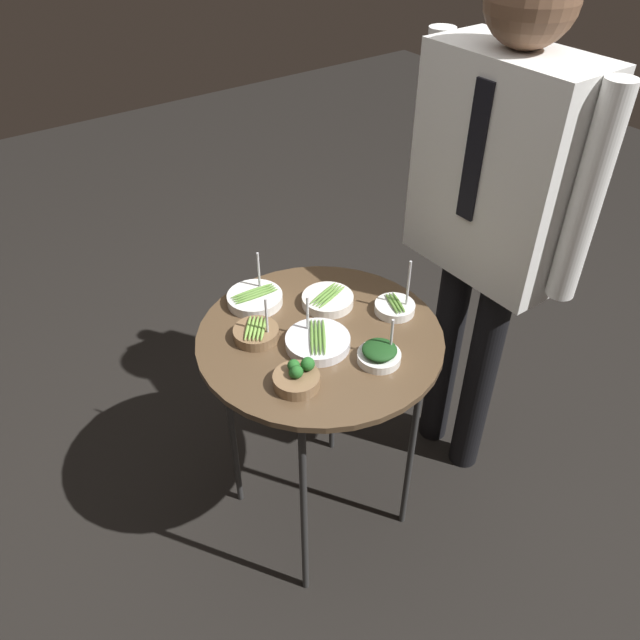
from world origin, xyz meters
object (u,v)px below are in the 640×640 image
object	(u,v)px
serving_cart	(320,352)
bowl_asparagus_mid_left	(256,333)
bowl_asparagus_back_right	(328,300)
bowl_broccoli_center	(297,378)
bowl_asparagus_near_rim	(255,298)
waiter_figure	(495,195)
bowl_asparagus_back_left	(395,307)
bowl_asparagus_front_right	(318,341)
bowl_spinach_front_center	(379,354)

from	to	relation	value
serving_cart	bowl_asparagus_mid_left	world-z (taller)	bowl_asparagus_mid_left
serving_cart	bowl_asparagus_back_right	size ratio (longest dim) A/B	5.34
bowl_broccoli_center	bowl_asparagus_near_rim	bearing A→B (deg)	165.29
bowl_asparagus_mid_left	waiter_figure	distance (m)	0.76
bowl_asparagus_back_left	bowl_asparagus_front_right	xyz separation A→B (m)	(-0.01, -0.26, -0.00)
bowl_asparagus_front_right	bowl_spinach_front_center	bearing A→B (deg)	34.09
serving_cart	bowl_asparagus_back_left	xyz separation A→B (m)	(0.04, 0.23, 0.08)
bowl_asparagus_back_left	bowl_asparagus_front_right	size ratio (longest dim) A/B	0.98
bowl_spinach_front_center	waiter_figure	xyz separation A→B (m)	(-0.12, 0.50, 0.24)
bowl_broccoli_center	waiter_figure	size ratio (longest dim) A/B	0.07
bowl_asparagus_back_right	waiter_figure	distance (m)	0.54
bowl_asparagus_front_right	bowl_broccoli_center	size ratio (longest dim) A/B	1.48
bowl_asparagus_mid_left	waiter_figure	xyz separation A→B (m)	(0.14, 0.70, 0.24)
bowl_asparagus_near_rim	waiter_figure	world-z (taller)	waiter_figure
bowl_asparagus_mid_left	waiter_figure	bearing A→B (deg)	78.77
bowl_asparagus_near_rim	bowl_asparagus_back_left	bearing A→B (deg)	48.06
bowl_asparagus_mid_left	bowl_asparagus_back_right	xyz separation A→B (m)	(-0.01, 0.24, -0.00)
serving_cart	bowl_asparagus_back_right	distance (m)	0.16
bowl_asparagus_mid_left	bowl_asparagus_near_rim	bearing A→B (deg)	149.95
bowl_spinach_front_center	bowl_asparagus_back_right	distance (m)	0.27
bowl_spinach_front_center	bowl_broccoli_center	size ratio (longest dim) A/B	1.07
bowl_broccoli_center	bowl_asparagus_mid_left	bearing A→B (deg)	176.70
bowl_asparagus_back_left	bowl_asparagus_near_rim	xyz separation A→B (m)	(-0.26, -0.29, 0.00)
bowl_asparagus_back_left	bowl_asparagus_back_right	xyz separation A→B (m)	(-0.14, -0.13, -0.00)
serving_cart	bowl_asparagus_back_left	size ratio (longest dim) A/B	4.67
bowl_asparagus_near_rim	bowl_broccoli_center	size ratio (longest dim) A/B	1.37
bowl_asparagus_mid_left	bowl_broccoli_center	bearing A→B (deg)	-3.30
bowl_asparagus_back_left	bowl_spinach_front_center	size ratio (longest dim) A/B	1.36
waiter_figure	bowl_asparagus_near_rim	bearing A→B (deg)	-113.71
serving_cart	bowl_asparagus_mid_left	size ratio (longest dim) A/B	5.74
bowl_spinach_front_center	bowl_asparagus_back_left	bearing A→B (deg)	127.72
bowl_spinach_front_center	bowl_asparagus_mid_left	distance (m)	0.33
bowl_asparagus_front_right	bowl_asparagus_near_rim	bearing A→B (deg)	-172.48
bowl_asparagus_near_rim	waiter_figure	distance (m)	0.72
bowl_asparagus_back_left	waiter_figure	xyz separation A→B (m)	(0.01, 0.33, 0.25)
serving_cart	bowl_asparagus_back_right	xyz separation A→B (m)	(-0.10, 0.10, 0.08)
serving_cart	bowl_asparagus_front_right	distance (m)	0.09
bowl_asparagus_back_left	bowl_spinach_front_center	world-z (taller)	bowl_asparagus_back_left
serving_cart	bowl_asparagus_back_right	bearing A→B (deg)	134.90
bowl_broccoli_center	bowl_asparagus_back_right	bearing A→B (deg)	130.63
waiter_figure	bowl_broccoli_center	bearing A→B (deg)	-84.52
bowl_spinach_front_center	bowl_asparagus_near_rim	bearing A→B (deg)	-162.18
bowl_asparagus_front_right	bowl_spinach_front_center	xyz separation A→B (m)	(0.14, 0.09, 0.01)
bowl_asparagus_back_left	bowl_spinach_front_center	xyz separation A→B (m)	(0.13, -0.17, 0.01)
bowl_asparagus_near_rim	bowl_asparagus_back_right	size ratio (longest dim) A/B	1.08
serving_cart	bowl_asparagus_front_right	world-z (taller)	bowl_asparagus_front_right
serving_cart	bowl_spinach_front_center	size ratio (longest dim) A/B	6.35
bowl_asparagus_back_left	bowl_asparagus_mid_left	world-z (taller)	bowl_asparagus_back_left
bowl_broccoli_center	waiter_figure	xyz separation A→B (m)	(-0.07, 0.71, 0.24)
bowl_asparagus_front_right	bowl_asparagus_back_right	size ratio (longest dim) A/B	1.16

